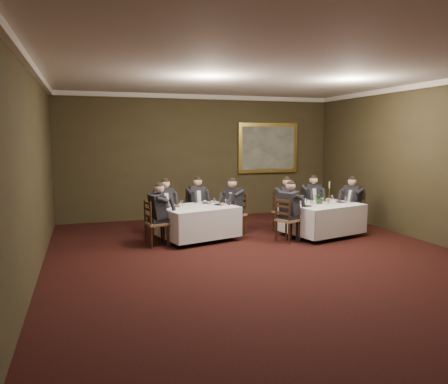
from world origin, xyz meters
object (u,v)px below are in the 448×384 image
diner_main_endright (353,210)px  chair_sec_backleft (165,223)px  centerpiece (320,198)px  diner_sec_endleft (156,222)px  chair_sec_endleft (156,233)px  diner_main_endleft (288,219)px  diner_sec_backleft (165,214)px  chair_sec_backright (197,220)px  chair_sec_endright (235,223)px  chair_main_endright (353,219)px  diner_main_backleft (284,211)px  table_second (198,220)px  painting (268,148)px  chair_main_endleft (287,229)px  diner_sec_backright (197,211)px  candlestick (329,195)px  diner_main_backright (311,208)px  chair_main_backleft (284,220)px  diner_sec_endright (235,213)px  table_main (322,217)px  chair_main_backright (311,216)px

diner_main_endright → chair_sec_backleft: (-4.54, 0.92, -0.23)m
centerpiece → chair_sec_backleft: bearing=161.1°
chair_sec_backleft → diner_sec_endleft: 1.04m
chair_sec_endleft → diner_main_endleft: bearing=69.2°
chair_sec_endleft → diner_sec_backleft: bearing=148.4°
chair_sec_backright → chair_sec_endleft: 1.68m
chair_sec_backleft → chair_sec_endright: 1.68m
diner_main_endleft → chair_main_endright: size_ratio=1.35×
diner_main_backleft → chair_main_endright: (1.67, -0.45, -0.23)m
table_second → chair_sec_backleft: size_ratio=1.90×
painting → chair_main_endleft: bearing=-106.4°
diner_main_endright → centerpiece: bearing=83.2°
chair_sec_backright → centerpiece: (2.61, -1.41, 0.63)m
diner_main_endright → chair_sec_endright: (-2.92, 0.51, -0.23)m
diner_sec_backright → centerpiece: (2.61, -1.40, 0.40)m
diner_main_backleft → chair_main_endright: size_ratio=1.35×
table_second → diner_main_endright: size_ratio=1.41×
chair_sec_backright → candlestick: size_ratio=1.88×
diner_main_backright → painting: bearing=-85.7°
table_second → diner_main_endleft: diner_main_endleft is taller
chair_sec_backleft → diner_sec_backleft: size_ratio=0.74×
chair_main_endleft → diner_sec_backleft: 2.89m
diner_sec_endleft → chair_sec_endleft: bearing=-90.0°
chair_main_endright → painting: bearing=-0.9°
table_second → chair_main_backleft: (2.24, 0.23, -0.17)m
chair_sec_backright → diner_sec_endright: 1.04m
table_second → diner_main_endright: bearing=-3.5°
chair_sec_endright → diner_sec_endright: size_ratio=0.74×
table_main → diner_main_backright: (0.23, 0.93, 0.06)m
diner_main_backright → chair_main_endleft: size_ratio=1.35×
diner_main_endright → diner_sec_backleft: 4.63m
chair_sec_backleft → diner_sec_backleft: diner_sec_backleft is taller
diner_main_endleft → chair_main_endright: (2.05, 0.52, -0.23)m
chair_main_endright → chair_sec_backright: size_ratio=1.00×
painting → diner_sec_endright: bearing=-127.8°
diner_main_backright → diner_sec_endleft: 4.15m
chair_sec_backright → diner_sec_backright: size_ratio=0.74×
table_second → diner_sec_backright: size_ratio=1.41×
chair_main_endright → centerpiece: centerpiece is taller
painting → candlestick: bearing=-86.7°
diner_sec_backleft → diner_sec_backright: size_ratio=1.00×
chair_main_backright → chair_sec_backright: same height
diner_main_endleft → chair_main_endright: 2.12m
diner_main_backright → chair_main_endright: bearing=138.8°
table_second → painting: 4.26m
diner_main_backleft → diner_sec_backleft: 2.91m
diner_main_backleft → diner_main_endleft: 1.04m
chair_main_backleft → centerpiece: centerpiece is taller
chair_main_endright → chair_sec_endleft: bearing=70.4°
chair_sec_backleft → chair_sec_endleft: same height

